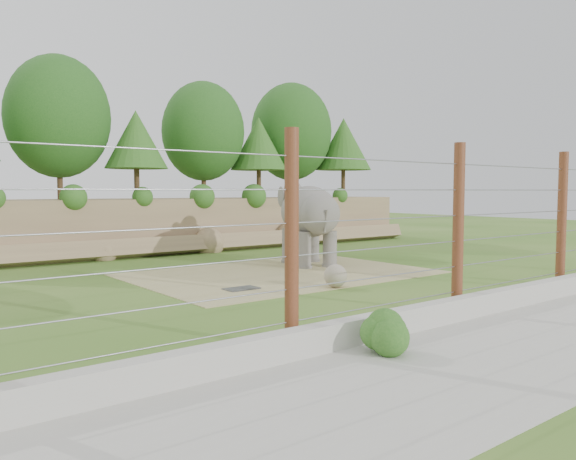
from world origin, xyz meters
TOP-DOWN VIEW (x-y plane):
  - ground at (0.00, 0.00)m, footprint 90.00×90.00m
  - back_embankment at (0.59, 12.68)m, footprint 30.00×5.52m
  - dirt_patch at (0.50, 3.00)m, footprint 10.00×7.00m
  - drain_grate at (-2.35, 1.20)m, footprint 1.00×0.60m
  - elephant at (2.72, 4.18)m, footprint 2.85×4.30m
  - stone_ball at (-0.01, -0.30)m, footprint 0.69×0.69m
  - retaining_wall at (0.00, -5.00)m, footprint 26.00×0.35m
  - walkway at (0.00, -7.00)m, footprint 26.00×4.00m
  - barrier_fence at (0.00, -4.50)m, footprint 20.26×0.26m
  - walkway_shrub at (-3.99, -5.80)m, footprint 0.73×0.73m

SIDE VIEW (x-z plane):
  - ground at x=0.00m, z-range 0.00..0.00m
  - walkway at x=0.00m, z-range 0.00..0.01m
  - dirt_patch at x=0.50m, z-range 0.00..0.02m
  - drain_grate at x=-2.35m, z-range 0.02..0.05m
  - retaining_wall at x=0.00m, z-range 0.00..0.50m
  - stone_ball at x=-0.01m, z-range 0.02..0.71m
  - walkway_shrub at x=-3.99m, z-range 0.01..0.74m
  - elephant at x=2.72m, z-range 0.00..3.21m
  - barrier_fence at x=0.00m, z-range 0.00..4.00m
  - back_embankment at x=0.59m, z-range -0.42..8.35m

